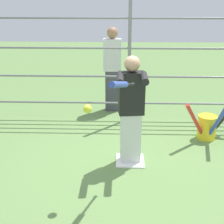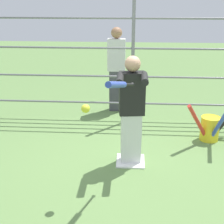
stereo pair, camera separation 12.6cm
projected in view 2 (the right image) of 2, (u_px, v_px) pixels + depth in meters
ground_plane at (131, 162)px, 4.48m from camera, size 24.00×24.00×0.00m
home_plate at (131, 161)px, 4.48m from camera, size 0.40×0.40×0.02m
fence_backstop at (133, 63)px, 5.59m from camera, size 5.47×0.06×2.21m
batter at (132, 108)px, 4.18m from camera, size 0.39×0.54×1.52m
baseball_bat_swinging at (119, 85)px, 3.21m from camera, size 0.28×0.77×0.25m
softball_in_flight at (86, 109)px, 3.36m from camera, size 0.10×0.10×0.10m
bat_bucket at (212, 127)px, 5.06m from camera, size 1.03×0.85×0.76m
bystander_behind_fence at (117, 69)px, 6.18m from camera, size 0.35×0.21×1.68m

